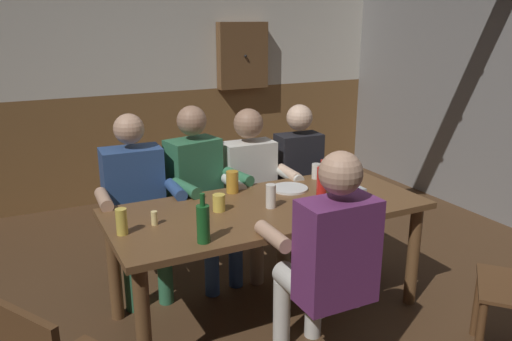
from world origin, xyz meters
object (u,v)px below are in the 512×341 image
at_px(bottle_1, 203,223).
at_px(pint_glass_0, 232,182).
at_px(plate_0, 290,188).
at_px(pint_glass_3, 270,196).
at_px(table_candle, 154,218).
at_px(bottle_0, 322,181).
at_px(person_1, 200,187).
at_px(person_3, 303,175).
at_px(pint_glass_4, 122,222).
at_px(pint_glass_2, 219,203).
at_px(wall_dart_cabinet, 243,56).
at_px(condiment_caddy, 353,192).
at_px(person_2, 253,182).
at_px(pint_glass_1, 316,171).
at_px(person_0, 135,197).
at_px(person_4, 328,254).
at_px(dining_table, 268,220).

xyz_separation_m(bottle_1, pint_glass_0, (0.46, 0.65, -0.03)).
xyz_separation_m(plate_0, pint_glass_3, (-0.28, -0.24, 0.07)).
height_order(table_candle, bottle_0, bottle_0).
relative_size(person_1, person_3, 1.05).
bearing_deg(pint_glass_4, table_candle, 14.76).
bearing_deg(pint_glass_3, pint_glass_2, 163.47).
bearing_deg(person_1, wall_dart_cabinet, -134.33).
distance_m(condiment_caddy, wall_dart_cabinet, 2.69).
relative_size(condiment_caddy, pint_glass_0, 0.96).
bearing_deg(bottle_1, person_3, 39.00).
bearing_deg(pint_glass_0, bottle_1, -125.01).
xyz_separation_m(person_2, table_candle, (-0.93, -0.63, 0.10)).
xyz_separation_m(pint_glass_2, pint_glass_3, (0.30, -0.09, 0.02)).
distance_m(pint_glass_1, pint_glass_3, 0.69).
bearing_deg(bottle_1, pint_glass_0, 54.99).
bearing_deg(person_0, person_2, -178.56).
bearing_deg(bottle_1, person_0, 96.57).
relative_size(bottle_1, pint_glass_3, 1.81).
bearing_deg(person_3, table_candle, 28.35).
bearing_deg(bottle_0, person_2, 106.17).
height_order(person_2, person_3, person_2).
height_order(bottle_1, pint_glass_2, bottle_1).
distance_m(plate_0, pint_glass_1, 0.33).
bearing_deg(pint_glass_2, person_0, 120.46).
xyz_separation_m(person_4, table_candle, (-0.71, 0.68, 0.08)).
distance_m(person_2, pint_glass_1, 0.49).
distance_m(person_1, pint_glass_1, 0.85).
relative_size(person_3, pint_glass_0, 8.23).
relative_size(person_3, bottle_1, 4.49).
bearing_deg(person_2, condiment_caddy, 118.46).
bearing_deg(pint_glass_0, pint_glass_2, -127.69).
xyz_separation_m(person_0, person_2, (0.88, -0.02, -0.02)).
bearing_deg(table_candle, bottle_0, -0.29).
distance_m(plate_0, pint_glass_2, 0.60).
height_order(dining_table, pint_glass_4, pint_glass_4).
bearing_deg(pint_glass_4, person_2, 31.16).
bearing_deg(condiment_caddy, dining_table, 171.76).
relative_size(plate_0, bottle_1, 0.92).
relative_size(person_4, table_candle, 15.60).
bearing_deg(person_3, bottle_1, 42.50).
bearing_deg(pint_glass_3, person_2, 71.94).
distance_m(bottle_0, wall_dart_cabinet, 2.62).
relative_size(person_1, pint_glass_3, 8.52).
bearing_deg(pint_glass_3, plate_0, 40.93).
height_order(dining_table, person_2, person_2).
distance_m(dining_table, wall_dart_cabinet, 2.80).
xyz_separation_m(bottle_0, pint_glass_0, (-0.50, 0.31, -0.03)).
relative_size(person_2, pint_glass_3, 8.15).
bearing_deg(pint_glass_2, person_2, 48.59).
bearing_deg(pint_glass_4, condiment_caddy, -2.07).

